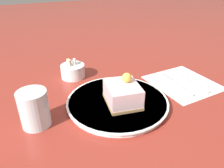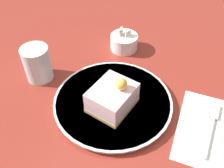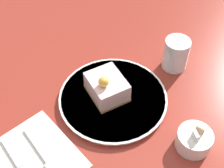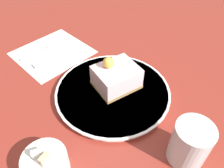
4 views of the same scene
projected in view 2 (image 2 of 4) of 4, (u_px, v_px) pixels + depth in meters
ground_plane at (114, 114)px, 0.58m from camera, size 4.00×4.00×0.00m
plate at (113, 102)px, 0.59m from camera, size 0.28×0.28×0.02m
cake_slice at (113, 97)px, 0.56m from camera, size 0.10×0.11×0.08m
napkin at (223, 134)px, 0.54m from camera, size 0.21×0.22×0.00m
fork at (212, 124)px, 0.55m from camera, size 0.02×0.16×0.00m
sugar_bowl at (124, 42)px, 0.74m from camera, size 0.08×0.08×0.07m
drinking_glass at (37, 63)px, 0.64m from camera, size 0.07×0.07×0.09m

